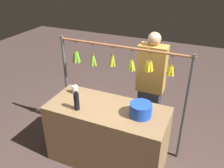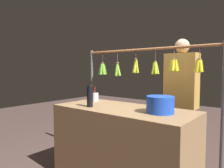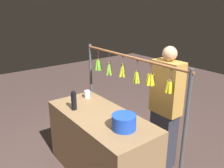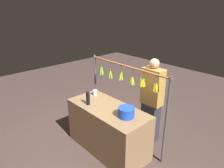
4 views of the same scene
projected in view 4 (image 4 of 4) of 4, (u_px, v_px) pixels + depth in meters
name	position (u px, v px, depth m)	size (l,w,h in m)	color
ground_plane	(108.00, 148.00, 4.08)	(12.00, 12.00, 0.00)	#4C3934
market_counter	(108.00, 129.00, 3.92)	(1.61, 0.72, 0.90)	olive
display_rack	(125.00, 87.00, 3.96)	(1.93, 0.14, 1.63)	#4C4C51
water_bottle	(88.00, 98.00, 3.82)	(0.07, 0.07, 0.26)	black
blue_bucket	(126.00, 112.00, 3.42)	(0.27, 0.27, 0.17)	blue
drink_cup	(95.00, 92.00, 4.24)	(0.08, 0.08, 0.20)	silver
vendor_person	(151.00, 102.00, 4.05)	(0.41, 0.22, 1.73)	#2D2D38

